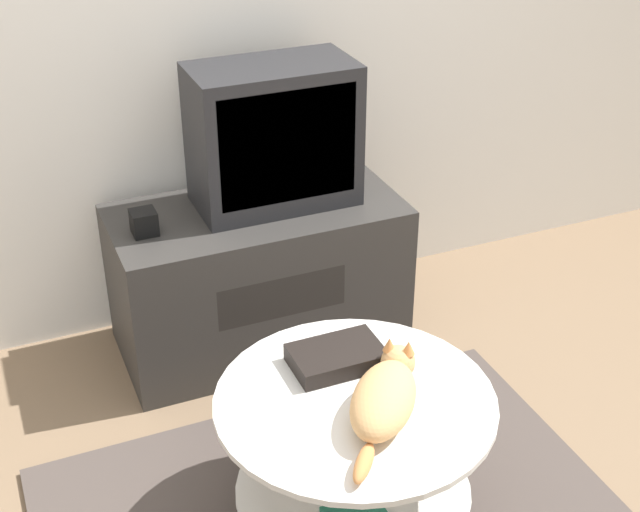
# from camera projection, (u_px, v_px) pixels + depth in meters

# --- Properties ---
(tv_stand) EXTENTS (1.04, 0.51, 0.56)m
(tv_stand) POSITION_uv_depth(u_px,v_px,m) (259.00, 276.00, 3.30)
(tv_stand) COLOR #33302D
(tv_stand) RESTS_ON ground_plane
(tv) EXTENTS (0.56, 0.30, 0.51)m
(tv) POSITION_uv_depth(u_px,v_px,m) (273.00, 136.00, 3.08)
(tv) COLOR #232326
(tv) RESTS_ON tv_stand
(speaker) EXTENTS (0.08, 0.08, 0.08)m
(speaker) POSITION_uv_depth(u_px,v_px,m) (144.00, 222.00, 2.98)
(speaker) COLOR black
(speaker) RESTS_ON tv_stand
(coffee_table) EXTENTS (0.76, 0.76, 0.46)m
(coffee_table) POSITION_uv_depth(u_px,v_px,m) (354.00, 444.00, 2.45)
(coffee_table) COLOR #B2B2B7
(coffee_table) RESTS_ON rug
(dvd_box) EXTENTS (0.26, 0.17, 0.05)m
(dvd_box) POSITION_uv_depth(u_px,v_px,m) (337.00, 357.00, 2.49)
(dvd_box) COLOR black
(dvd_box) RESTS_ON coffee_table
(cat) EXTENTS (0.35, 0.42, 0.12)m
(cat) POSITION_uv_depth(u_px,v_px,m) (385.00, 396.00, 2.29)
(cat) COLOR tan
(cat) RESTS_ON coffee_table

